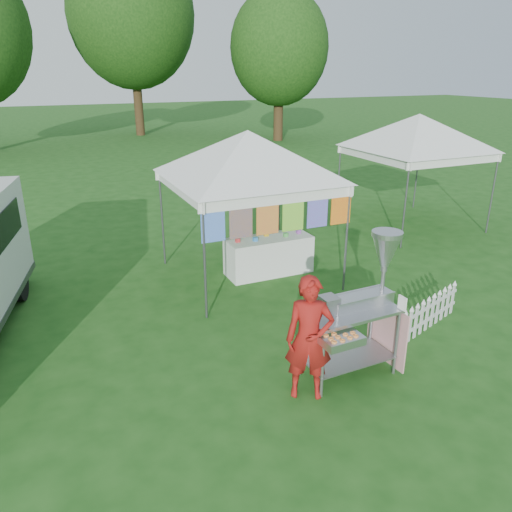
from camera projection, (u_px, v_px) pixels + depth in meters
name	position (u px, v px, depth m)	size (l,w,h in m)	color
ground	(341.00, 358.00, 7.53)	(120.00, 120.00, 0.00)	#1B4B15
canopy_main	(248.00, 131.00, 9.45)	(4.24, 4.24, 3.45)	#59595E
canopy_right	(420.00, 114.00, 12.85)	(4.24, 4.24, 3.45)	#59595E
tree_mid	(131.00, 14.00, 30.03)	(7.60, 7.60, 11.52)	#342113
tree_right	(279.00, 48.00, 28.31)	(5.60, 5.60, 8.42)	#342113
donut_cart	(365.00, 295.00, 6.80)	(1.47, 1.04, 2.05)	gray
vendor	(309.00, 339.00, 6.40)	(0.62, 0.41, 1.70)	maroon
picket_fence	(430.00, 313.00, 8.28)	(1.71, 0.62, 0.56)	silver
display_table	(269.00, 255.00, 10.52)	(1.80, 0.70, 0.79)	white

